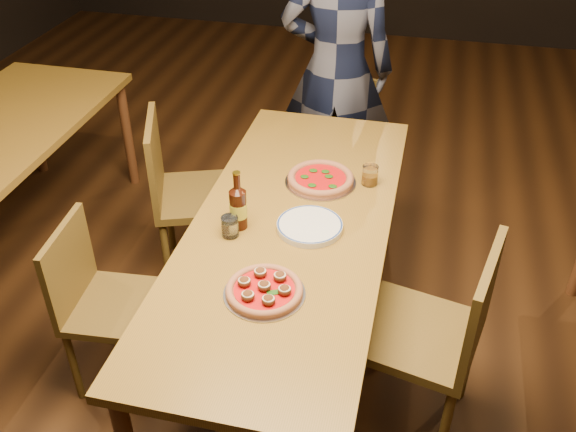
% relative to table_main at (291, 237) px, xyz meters
% --- Properties ---
extents(ground, '(9.00, 9.00, 0.00)m').
position_rel_table_main_xyz_m(ground, '(0.00, 0.00, -0.68)').
color(ground, black).
extents(table_main, '(0.80, 2.00, 0.75)m').
position_rel_table_main_xyz_m(table_main, '(0.00, 0.00, 0.00)').
color(table_main, brown).
rests_on(table_main, ground).
extents(chair_main_nw, '(0.42, 0.42, 0.83)m').
position_rel_table_main_xyz_m(chair_main_nw, '(-0.69, -0.30, -0.26)').
color(chair_main_nw, brown).
rests_on(chair_main_nw, ground).
extents(chair_main_sw, '(0.57, 0.57, 0.95)m').
position_rel_table_main_xyz_m(chair_main_sw, '(-0.60, 0.51, -0.21)').
color(chair_main_sw, brown).
rests_on(chair_main_sw, ground).
extents(chair_main_e, '(0.53, 0.53, 0.96)m').
position_rel_table_main_xyz_m(chair_main_e, '(0.56, -0.23, -0.20)').
color(chair_main_e, brown).
rests_on(chair_main_e, ground).
extents(chair_end, '(0.41, 0.41, 0.84)m').
position_rel_table_main_xyz_m(chair_end, '(0.00, 1.25, -0.26)').
color(chair_end, brown).
rests_on(chair_end, ground).
extents(pizza_meatball, '(0.29, 0.29, 0.05)m').
position_rel_table_main_xyz_m(pizza_meatball, '(0.01, -0.44, 0.09)').
color(pizza_meatball, '#B7B7BF').
rests_on(pizza_meatball, table_main).
extents(pizza_margherita, '(0.32, 0.32, 0.04)m').
position_rel_table_main_xyz_m(pizza_margherita, '(0.06, 0.33, 0.09)').
color(pizza_margherita, '#B7B7BF').
rests_on(pizza_margherita, table_main).
extents(plate_stack, '(0.27, 0.27, 0.03)m').
position_rel_table_main_xyz_m(plate_stack, '(0.08, -0.02, 0.08)').
color(plate_stack, white).
rests_on(plate_stack, table_main).
extents(beer_bottle, '(0.07, 0.07, 0.25)m').
position_rel_table_main_xyz_m(beer_bottle, '(-0.20, -0.07, 0.16)').
color(beer_bottle, black).
rests_on(beer_bottle, table_main).
extents(water_glass, '(0.07, 0.07, 0.09)m').
position_rel_table_main_xyz_m(water_glass, '(-0.22, -0.14, 0.11)').
color(water_glass, white).
rests_on(water_glass, table_main).
extents(amber_glass, '(0.07, 0.07, 0.09)m').
position_rel_table_main_xyz_m(amber_glass, '(0.28, 0.38, 0.12)').
color(amber_glass, '#985B11').
rests_on(amber_glass, table_main).
extents(diner, '(0.67, 0.47, 1.76)m').
position_rel_table_main_xyz_m(diner, '(-0.04, 1.32, 0.20)').
color(diner, black).
rests_on(diner, ground).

